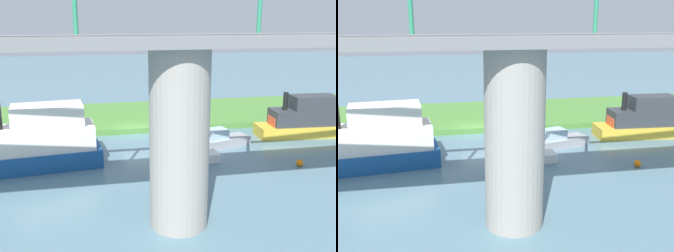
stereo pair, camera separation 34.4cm
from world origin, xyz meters
The scene contains 11 objects.
ground_plane centered at (0.00, 0.00, 0.00)m, with size 160.00×160.00×0.00m, color slate.
grassy_bank centered at (0.00, -6.00, 0.25)m, with size 80.00×12.00×0.50m, color #4C8438.
bridge_pylon centered at (-0.18, 16.81, 4.55)m, with size 2.97×2.97×9.09m, color #9E998E.
bridge_span centered at (-0.18, 16.79, 9.59)m, with size 66.09×4.30×3.25m.
person_on_bank centered at (-2.11, -0.85, 1.20)m, with size 0.51×0.51×1.39m.
mooring_post centered at (-2.62, -1.13, 1.02)m, with size 0.20×0.20×1.04m, color brown.
motorboat_red centered at (-14.72, 3.37, 1.49)m, with size 8.01×3.07×4.02m.
houseboat_blue centered at (7.97, 6.98, 1.83)m, with size 9.99×4.29×4.95m.
riverboat_paddlewheel centered at (-2.92, 8.06, 0.49)m, with size 4.19×1.61×1.38m.
pontoon_yellow centered at (-6.45, 4.93, 0.55)m, with size 4.91×2.91×1.54m.
marker_buoy centered at (-10.55, 10.45, 0.25)m, with size 0.50×0.50×0.50m, color orange.
Camera 2 is at (3.69, 35.19, 10.43)m, focal length 42.76 mm.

